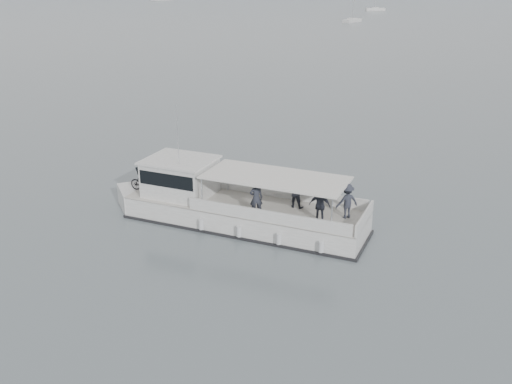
{
  "coord_description": "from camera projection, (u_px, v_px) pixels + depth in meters",
  "views": [
    {
      "loc": [
        -5.35,
        -23.31,
        10.68
      ],
      "look_at": [
        -5.46,
        0.08,
        1.6
      ],
      "focal_mm": 40.0,
      "sensor_mm": 36.0,
      "label": 1
    }
  ],
  "objects": [
    {
      "name": "tour_boat",
      "position": [
        223.0,
        204.0,
        25.77
      ],
      "size": [
        11.99,
        7.08,
        5.19
      ],
      "rotation": [
        0.0,
        0.0,
        -0.4
      ],
      "color": "white",
      "rests_on": "ground"
    },
    {
      "name": "ground",
      "position": [
        377.0,
        226.0,
        25.58
      ],
      "size": [
        1400.0,
        1400.0,
        0.0
      ],
      "primitive_type": "plane",
      "color": "slate",
      "rests_on": "ground"
    },
    {
      "name": "moored_fleet",
      "position": [
        213.0,
        1.0,
        207.74
      ],
      "size": [
        396.69,
        282.54,
        10.56
      ],
      "color": "white",
      "rests_on": "ground"
    }
  ]
}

